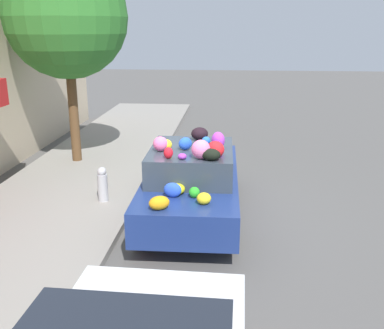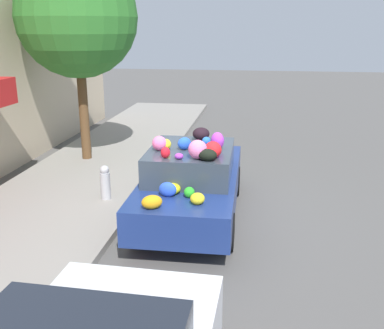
% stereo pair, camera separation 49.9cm
% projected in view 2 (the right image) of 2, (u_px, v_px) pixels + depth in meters
% --- Properties ---
extents(ground_plane, '(60.00, 60.00, 0.00)m').
position_uv_depth(ground_plane, '(189.00, 216.00, 8.60)').
color(ground_plane, '#565451').
extents(sidewalk_curb, '(24.00, 3.20, 0.13)m').
position_uv_depth(sidewalk_curb, '(56.00, 204.00, 8.97)').
color(sidewalk_curb, gray).
rests_on(sidewalk_curb, ground).
extents(street_tree, '(2.93, 2.93, 5.02)m').
position_uv_depth(street_tree, '(77.00, 18.00, 10.84)').
color(street_tree, brown).
rests_on(street_tree, sidewalk_curb).
extents(fire_hydrant, '(0.20, 0.20, 0.70)m').
position_uv_depth(fire_hydrant, '(105.00, 182.00, 8.99)').
color(fire_hydrant, '#B2B2B7').
rests_on(fire_hydrant, sidewalk_curb).
extents(art_car, '(4.09, 1.76, 1.70)m').
position_uv_depth(art_car, '(192.00, 180.00, 8.34)').
color(art_car, navy).
rests_on(art_car, ground).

